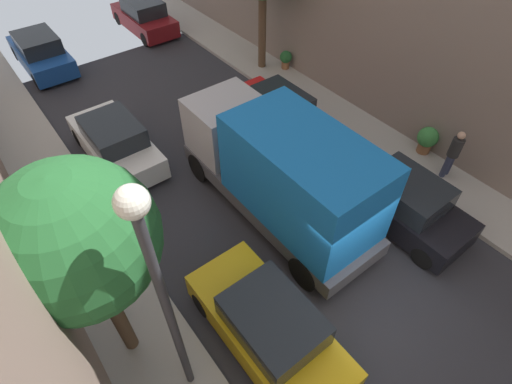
{
  "coord_description": "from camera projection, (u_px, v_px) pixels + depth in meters",
  "views": [
    {
      "loc": [
        -5.35,
        -2.38,
        9.18
      ],
      "look_at": [
        -0.25,
        4.22,
        0.5
      ],
      "focal_mm": 27.96,
      "sensor_mm": 36.0,
      "label": 1
    }
  ],
  "objects": [
    {
      "name": "pedestrian",
      "position": [
        453.0,
        153.0,
        12.42
      ],
      "size": [
        0.4,
        0.36,
        1.72
      ],
      "color": "#2D334C",
      "rests_on": "sidewalk_right"
    },
    {
      "name": "parked_car_right_4",
      "position": [
        144.0,
        17.0,
        20.36
      ],
      "size": [
        1.78,
        4.2,
        1.57
      ],
      "color": "maroon",
      "rests_on": "ground"
    },
    {
      "name": "parked_car_left_4",
      "position": [
        41.0,
        53.0,
        17.68
      ],
      "size": [
        1.78,
        4.2,
        1.57
      ],
      "color": "#194799",
      "rests_on": "ground"
    },
    {
      "name": "parked_car_left_3",
      "position": [
        115.0,
        142.0,
        13.33
      ],
      "size": [
        1.78,
        4.2,
        1.57
      ],
      "color": "white",
      "rests_on": "ground"
    },
    {
      "name": "sidewalk_right",
      "position": [
        475.0,
        205.0,
        12.26
      ],
      "size": [
        2.0,
        44.0,
        0.15
      ],
      "primitive_type": "cube",
      "color": "#A8A399",
      "rests_on": "ground"
    },
    {
      "name": "parked_car_right_2",
      "position": [
        400.0,
        201.0,
        11.49
      ],
      "size": [
        1.78,
        4.2,
        1.57
      ],
      "color": "black",
      "rests_on": "ground"
    },
    {
      "name": "lamp_post",
      "position": [
        160.0,
        286.0,
        5.87
      ],
      "size": [
        0.44,
        0.44,
        5.89
      ],
      "color": "#333338",
      "rests_on": "sidewalk_left"
    },
    {
      "name": "street_tree_0",
      "position": [
        77.0,
        241.0,
        6.35
      ],
      "size": [
        2.72,
        2.72,
        5.3
      ],
      "color": "brown",
      "rests_on": "sidewalk_left"
    },
    {
      "name": "potted_plant_1",
      "position": [
        286.0,
        59.0,
        17.56
      ],
      "size": [
        0.53,
        0.53,
        0.79
      ],
      "color": "brown",
      "rests_on": "sidewalk_right"
    },
    {
      "name": "parked_car_left_2",
      "position": [
        269.0,
        327.0,
        8.85
      ],
      "size": [
        1.78,
        4.2,
        1.57
      ],
      "color": "gold",
      "rests_on": "ground"
    },
    {
      "name": "parked_car_right_3",
      "position": [
        277.0,
        112.0,
        14.53
      ],
      "size": [
        1.78,
        4.2,
        1.57
      ],
      "color": "red",
      "rests_on": "ground"
    },
    {
      "name": "ground",
      "position": [
        364.0,
        295.0,
        10.19
      ],
      "size": [
        32.0,
        32.0,
        0.0
      ],
      "primitive_type": "plane",
      "color": "#2D2D33"
    },
    {
      "name": "potted_plant_4",
      "position": [
        427.0,
        139.0,
        13.5
      ],
      "size": [
        0.69,
        0.69,
        0.97
      ],
      "color": "brown",
      "rests_on": "sidewalk_right"
    },
    {
      "name": "delivery_truck",
      "position": [
        281.0,
        171.0,
        10.79
      ],
      "size": [
        2.26,
        6.6,
        3.38
      ],
      "color": "#4C4C51",
      "rests_on": "ground"
    }
  ]
}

